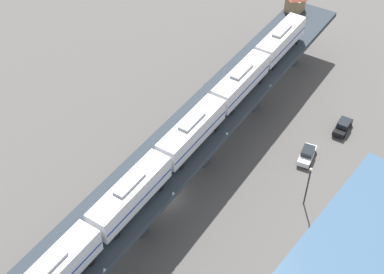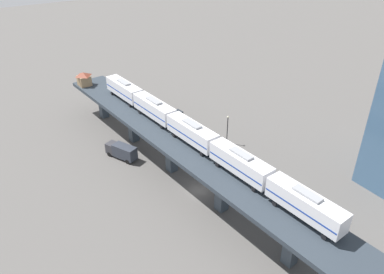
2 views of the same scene
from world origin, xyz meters
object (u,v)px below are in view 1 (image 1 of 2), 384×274
Objects in this scene: street_car_black at (343,126)px; street_car_white at (307,154)px; signal_hut at (295,1)px; street_lamp at (308,183)px; subway_train at (192,131)px; delivery_truck at (205,102)px.

street_car_black is 0.98× the size of street_car_white.
signal_hut is 30.50m from street_car_white.
street_lamp is at bearing 124.41° from signal_hut.
subway_train reaches higher than signal_hut.
street_car_black is 21.83m from delivery_truck.
signal_hut reaches higher than street_car_white.
street_car_white is at bearing -123.30° from subway_train.
subway_train is 20.17m from street_car_white.
street_lamp is (-21.40, 31.24, -5.65)m from signal_hut.
signal_hut reaches higher than delivery_truck.
delivery_truck is (1.05, 24.17, -8.00)m from signal_hut.
subway_train is at bearing 101.22° from signal_hut.
signal_hut is 0.51× the size of street_lamp.
signal_hut reaches higher than street_lamp.
street_car_white is 0.68× the size of street_lamp.
street_car_white is at bearing -177.87° from delivery_truck.
subway_train reaches higher than street_car_black.
street_car_black is at bearing -114.73° from subway_train.
street_lamp reaches higher than street_car_white.
delivery_truck is at bearing 2.13° from street_car_white.
street_car_black and street_car_white have the same top height.
subway_train is at bearing 121.43° from delivery_truck.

